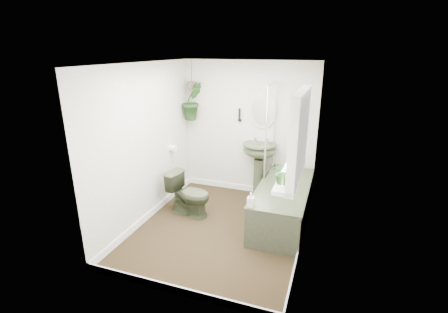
% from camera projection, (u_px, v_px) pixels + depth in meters
% --- Properties ---
extents(floor, '(2.30, 2.80, 0.02)m').
position_uv_depth(floor, '(221.00, 229.00, 4.69)').
color(floor, black).
rests_on(floor, ground).
extents(ceiling, '(2.30, 2.80, 0.02)m').
position_uv_depth(ceiling, '(220.00, 62.00, 3.95)').
color(ceiling, white).
rests_on(ceiling, ground).
extents(wall_back, '(2.30, 0.02, 2.30)m').
position_uv_depth(wall_back, '(248.00, 129.00, 5.58)').
color(wall_back, beige).
rests_on(wall_back, ground).
extents(wall_front, '(2.30, 0.02, 2.30)m').
position_uv_depth(wall_front, '(169.00, 196.00, 3.06)').
color(wall_front, beige).
rests_on(wall_front, ground).
extents(wall_left, '(0.02, 2.80, 2.30)m').
position_uv_depth(wall_left, '(145.00, 145.00, 4.69)').
color(wall_left, beige).
rests_on(wall_left, ground).
extents(wall_right, '(0.02, 2.80, 2.30)m').
position_uv_depth(wall_right, '(309.00, 163.00, 3.96)').
color(wall_right, beige).
rests_on(wall_right, ground).
extents(skirting, '(2.30, 2.80, 0.10)m').
position_uv_depth(skirting, '(221.00, 225.00, 4.67)').
color(skirting, white).
rests_on(skirting, floor).
extents(bathtub, '(0.72, 1.72, 0.58)m').
position_uv_depth(bathtub, '(283.00, 204.00, 4.79)').
color(bathtub, '#363F28').
rests_on(bathtub, floor).
extents(bath_screen, '(0.04, 0.72, 1.40)m').
position_uv_depth(bath_screen, '(271.00, 129.00, 5.02)').
color(bath_screen, silver).
rests_on(bath_screen, bathtub).
extents(shower_box, '(0.20, 0.10, 0.35)m').
position_uv_depth(shower_box, '(296.00, 110.00, 5.14)').
color(shower_box, white).
rests_on(shower_box, wall_back).
extents(oval_mirror, '(0.46, 0.03, 0.62)m').
position_uv_depth(oval_mirror, '(263.00, 110.00, 5.36)').
color(oval_mirror, beige).
rests_on(oval_mirror, wall_back).
extents(wall_sconce, '(0.04, 0.04, 0.22)m').
position_uv_depth(wall_sconce, '(239.00, 115.00, 5.51)').
color(wall_sconce, black).
rests_on(wall_sconce, wall_back).
extents(toilet_roll_holder, '(0.11, 0.11, 0.11)m').
position_uv_depth(toilet_roll_holder, '(173.00, 148.00, 5.38)').
color(toilet_roll_holder, white).
rests_on(toilet_roll_holder, wall_left).
extents(window_recess, '(0.08, 1.00, 0.90)m').
position_uv_depth(window_recess, '(299.00, 136.00, 3.19)').
color(window_recess, white).
rests_on(window_recess, wall_right).
extents(window_sill, '(0.18, 1.00, 0.04)m').
position_uv_depth(window_sill, '(290.00, 175.00, 3.35)').
color(window_sill, white).
rests_on(window_sill, wall_right).
extents(window_blinds, '(0.01, 0.86, 0.76)m').
position_uv_depth(window_blinds, '(295.00, 136.00, 3.21)').
color(window_blinds, white).
rests_on(window_blinds, wall_right).
extents(toilet, '(0.71, 0.46, 0.68)m').
position_uv_depth(toilet, '(189.00, 194.00, 4.99)').
color(toilet, '#363F28').
rests_on(toilet, floor).
extents(pedestal_sink, '(0.66, 0.60, 0.97)m').
position_uv_depth(pedestal_sink, '(259.00, 170.00, 5.56)').
color(pedestal_sink, '#363F28').
rests_on(pedestal_sink, floor).
extents(sill_plant, '(0.23, 0.21, 0.22)m').
position_uv_depth(sill_plant, '(283.00, 172.00, 3.06)').
color(sill_plant, black).
rests_on(sill_plant, window_sill).
extents(hanging_plant, '(0.46, 0.46, 0.65)m').
position_uv_depth(hanging_plant, '(192.00, 101.00, 5.60)').
color(hanging_plant, black).
rests_on(hanging_plant, ceiling).
extents(soap_bottle, '(0.09, 0.10, 0.19)m').
position_uv_depth(soap_bottle, '(251.00, 200.00, 4.05)').
color(soap_bottle, black).
rests_on(soap_bottle, bathtub).
extents(hanging_pot, '(0.16, 0.16, 0.12)m').
position_uv_depth(hanging_pot, '(192.00, 85.00, 5.52)').
color(hanging_pot, '#4F4336').
rests_on(hanging_pot, ceiling).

